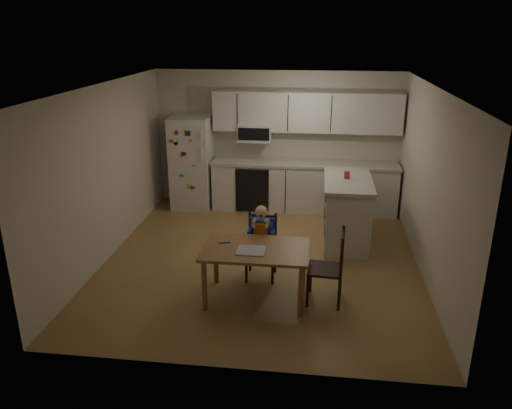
{
  "coord_description": "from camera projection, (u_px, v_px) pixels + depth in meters",
  "views": [
    {
      "loc": [
        0.74,
        -6.59,
        3.24
      ],
      "look_at": [
        -0.02,
        -0.51,
        1.04
      ],
      "focal_mm": 35.0,
      "sensor_mm": 36.0,
      "label": 1
    }
  ],
  "objects": [
    {
      "name": "refrigerator",
      "position": [
        192.0,
        163.0,
        9.24
      ],
      "size": [
        0.72,
        0.7,
        1.7
      ],
      "primitive_type": "cube",
      "color": "silver",
      "rests_on": "ground"
    },
    {
      "name": "kitchen_island",
      "position": [
        346.0,
        211.0,
        7.79
      ],
      "size": [
        0.73,
        1.39,
        1.03
      ],
      "color": "silver",
      "rests_on": "ground"
    },
    {
      "name": "room",
      "position": [
        266.0,
        169.0,
        7.37
      ],
      "size": [
        4.52,
        5.01,
        2.51
      ],
      "color": "olive",
      "rests_on": "ground"
    },
    {
      "name": "chair_side",
      "position": [
        333.0,
        263.0,
        6.04
      ],
      "size": [
        0.45,
        0.45,
        0.95
      ],
      "rotation": [
        0.0,
        0.0,
        -1.65
      ],
      "color": "black",
      "rests_on": "ground"
    },
    {
      "name": "dining_table",
      "position": [
        256.0,
        255.0,
        6.09
      ],
      "size": [
        1.3,
        0.83,
        0.7
      ],
      "color": "brown",
      "rests_on": "ground"
    },
    {
      "name": "napkin",
      "position": [
        251.0,
        251.0,
        5.98
      ],
      "size": [
        0.34,
        0.29,
        0.01
      ],
      "primitive_type": "cube",
      "color": "#A2A2A6",
      "rests_on": "dining_table"
    },
    {
      "name": "chair_booster",
      "position": [
        262.0,
        234.0,
        6.66
      ],
      "size": [
        0.39,
        0.39,
        1.03
      ],
      "rotation": [
        0.0,
        0.0,
        -0.01
      ],
      "color": "black",
      "rests_on": "ground"
    },
    {
      "name": "toddler_spoon",
      "position": [
        223.0,
        243.0,
        6.19
      ],
      "size": [
        0.12,
        0.06,
        0.02
      ],
      "primitive_type": "cylinder",
      "rotation": [
        0.0,
        1.57,
        0.35
      ],
      "color": "#183AB9",
      "rests_on": "dining_table"
    },
    {
      "name": "kitchen_run",
      "position": [
        303.0,
        163.0,
        9.08
      ],
      "size": [
        3.37,
        0.62,
        2.15
      ],
      "color": "silver",
      "rests_on": "ground"
    },
    {
      "name": "red_cup",
      "position": [
        347.0,
        175.0,
        7.66
      ],
      "size": [
        0.09,
        0.09,
        0.11
      ],
      "primitive_type": "cylinder",
      "color": "red",
      "rests_on": "kitchen_island"
    }
  ]
}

